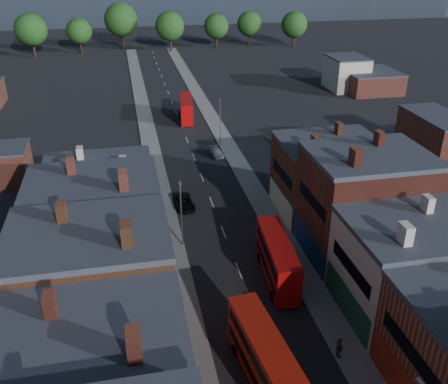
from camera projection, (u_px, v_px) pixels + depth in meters
name	position (u px, v px, depth m)	size (l,w,h in m)	color
pavement_west	(157.00, 175.00, 74.43)	(3.00, 200.00, 0.12)	gray
pavement_east	(241.00, 168.00, 76.79)	(3.00, 200.00, 0.12)	gray
lamp_post_2	(181.00, 210.00, 55.08)	(0.25, 0.70, 8.12)	slate
lamp_post_3	(220.00, 120.00, 83.23)	(0.25, 0.70, 8.12)	slate
bus_0	(265.00, 358.00, 38.36)	(3.55, 10.87, 4.61)	red
bus_1	(277.00, 259.00, 50.55)	(3.22, 10.59, 4.51)	#BB0C0A
bus_2	(186.00, 108.00, 96.90)	(3.30, 10.15, 4.31)	#BA0808
car_2	(184.00, 202.00, 65.26)	(2.29, 4.97, 1.38)	black
car_3	(217.00, 152.00, 81.20)	(1.60, 3.93, 1.14)	silver
ped_3	(339.00, 348.00, 41.27)	(1.16, 0.53, 1.98)	#514C45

